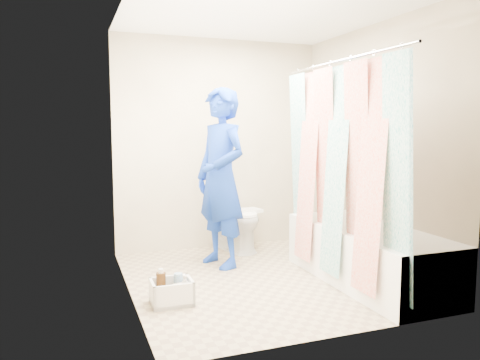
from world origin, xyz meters
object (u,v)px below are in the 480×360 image
object	(u,v)px
cleaning_caddy	(173,293)
toilet	(235,216)
bathtub	(367,253)
plumber	(221,178)

from	to	relation	value
cleaning_caddy	toilet	bearing A→B (deg)	55.37
toilet	cleaning_caddy	distance (m)	1.77
bathtub	toilet	xyz separation A→B (m)	(-0.73, 1.51, 0.12)
bathtub	toilet	size ratio (longest dim) A/B	2.23
toilet	plumber	world-z (taller)	plumber
toilet	cleaning_caddy	xyz separation A→B (m)	(-1.02, -1.42, -0.30)
bathtub	toilet	distance (m)	1.68
plumber	cleaning_caddy	size ratio (longest dim) A/B	5.42
toilet	plumber	bearing A→B (deg)	-135.33
toilet	plumber	distance (m)	0.81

